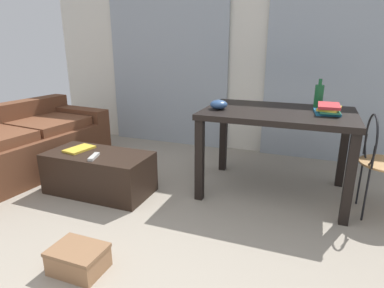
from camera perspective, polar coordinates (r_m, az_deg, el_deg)
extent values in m
plane|color=gray|center=(2.69, 0.11, -12.82)|extent=(7.40, 7.40, 0.00)
cube|color=silver|center=(4.20, 9.99, 15.19)|extent=(5.62, 0.10, 2.43)
cube|color=#99A3AD|center=(4.47, -4.39, 13.71)|extent=(1.69, 0.03, 2.15)
cube|color=#99A3AD|center=(4.05, 25.05, 11.81)|extent=(1.69, 0.03, 2.15)
cube|color=brown|center=(3.94, -28.04, -1.58)|extent=(1.08, 1.94, 0.43)
cube|color=brown|center=(4.38, -19.84, 5.09)|extent=(0.91, 0.29, 0.15)
cube|color=brown|center=(4.05, -24.01, 3.30)|extent=(0.72, 0.75, 0.10)
cube|color=black|center=(3.16, -16.12, -4.91)|extent=(0.98, 0.48, 0.39)
cube|color=black|center=(2.97, 15.04, 5.29)|extent=(1.30, 0.87, 0.05)
cube|color=black|center=(2.84, 1.36, -2.95)|extent=(0.07, 0.07, 0.74)
cube|color=black|center=(2.71, 26.16, -5.81)|extent=(0.07, 0.07, 0.74)
cube|color=black|center=(3.54, 5.59, 1.11)|extent=(0.07, 0.07, 0.74)
cube|color=black|center=(3.44, 25.26, -1.00)|extent=(0.07, 0.07, 0.74)
cylinder|color=black|center=(2.89, 28.44, -7.98)|extent=(0.02, 0.02, 0.44)
cylinder|color=black|center=(3.15, 27.63, -5.81)|extent=(0.02, 0.02, 0.44)
torus|color=black|center=(2.89, 29.16, 0.70)|extent=(0.04, 0.41, 0.41)
cylinder|color=black|center=(2.75, 29.51, -2.09)|extent=(0.02, 0.02, 0.18)
cylinder|color=black|center=(3.08, 28.38, 0.00)|extent=(0.02, 0.02, 0.18)
cylinder|color=#195B2D|center=(3.24, 21.57, 7.93)|extent=(0.08, 0.08, 0.20)
cylinder|color=#195B2D|center=(3.22, 21.82, 10.19)|extent=(0.03, 0.03, 0.06)
ellipsoid|color=#2D4C7A|center=(2.93, 4.77, 7.00)|extent=(0.16, 0.16, 0.08)
cube|color=#1E668C|center=(2.97, 22.79, 5.24)|extent=(0.22, 0.28, 0.02)
cube|color=#2D7F56|center=(2.94, 23.21, 5.47)|extent=(0.16, 0.28, 0.01)
cube|color=gold|center=(2.95, 23.20, 5.82)|extent=(0.21, 0.29, 0.02)
cube|color=red|center=(2.95, 23.12, 6.27)|extent=(0.17, 0.29, 0.02)
cube|color=#B7B7B2|center=(2.97, -17.03, -2.15)|extent=(0.09, 0.18, 0.02)
cube|color=gold|center=(3.24, -19.36, -0.83)|extent=(0.21, 0.29, 0.02)
cube|color=#996B47|center=(2.23, -19.46, -18.95)|extent=(0.32, 0.24, 0.14)
cube|color=brown|center=(2.19, -19.68, -17.26)|extent=(0.33, 0.25, 0.02)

